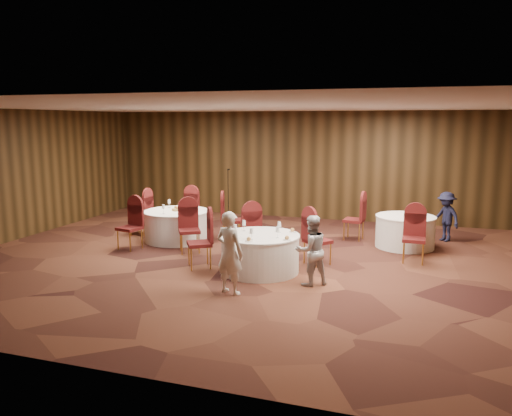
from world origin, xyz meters
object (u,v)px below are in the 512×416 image
(table_main, at_px, (260,253))
(woman_a, at_px, (230,253))
(table_right, at_px, (405,231))
(man_c, at_px, (446,217))
(table_left, at_px, (177,225))
(woman_b, at_px, (311,250))
(mic_stand, at_px, (228,206))

(table_main, distance_m, woman_a, 1.40)
(table_right, xyz_separation_m, man_c, (0.92, 0.93, 0.23))
(table_left, bearing_deg, woman_b, -31.09)
(table_right, bearing_deg, woman_a, -122.85)
(table_main, bearing_deg, table_left, 146.12)
(mic_stand, xyz_separation_m, man_c, (6.00, -0.77, 0.17))
(table_left, bearing_deg, woman_a, -50.54)
(mic_stand, height_order, man_c, mic_stand)
(table_right, relative_size, mic_stand, 0.89)
(woman_b, height_order, man_c, woman_b)
(table_right, xyz_separation_m, woman_a, (-2.74, -4.24, 0.34))
(mic_stand, distance_m, woman_b, 6.18)
(table_right, distance_m, man_c, 1.33)
(table_left, height_order, man_c, man_c)
(table_main, distance_m, mic_stand, 5.19)
(mic_stand, distance_m, woman_a, 6.39)
(table_main, bearing_deg, mic_stand, 118.07)
(table_left, height_order, woman_b, woman_b)
(woman_a, bearing_deg, mic_stand, -51.51)
(table_right, xyz_separation_m, woman_b, (-1.52, -3.36, 0.26))
(table_main, bearing_deg, man_c, 47.03)
(table_main, height_order, man_c, man_c)
(table_main, height_order, woman_b, woman_b)
(woman_b, bearing_deg, table_right, -154.04)
(man_c, bearing_deg, table_main, -86.01)
(table_main, height_order, table_left, same)
(woman_a, bearing_deg, woman_b, -127.08)
(table_left, distance_m, woman_a, 4.15)
(table_main, relative_size, man_c, 1.27)
(table_main, relative_size, mic_stand, 1.00)
(mic_stand, relative_size, man_c, 1.26)
(table_left, relative_size, mic_stand, 1.04)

